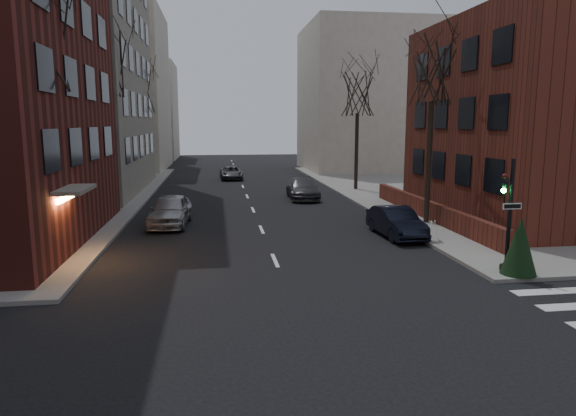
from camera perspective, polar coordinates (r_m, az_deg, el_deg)
The scene contains 20 objects.
building_left_tan at distance 44.91m, azimuth -28.81°, elevation 19.42°, with size 18.00×18.00×28.00m, color gray.
building_right_brick at distance 32.47m, azimuth 27.55°, elevation 8.62°, with size 12.00×14.00×11.00m, color maroon.
low_wall_right at distance 29.31m, azimuth 15.27°, elevation -0.16°, with size 0.35×16.00×1.00m, color maroon.
building_distant_la at distance 63.92m, azimuth -19.98°, elevation 12.17°, with size 14.00×16.00×18.00m, color beige.
building_distant_ra at distance 60.11m, azimuth 8.85°, elevation 11.87°, with size 14.00×14.00×16.00m, color beige.
building_distant_lb at distance 80.27m, azimuth -15.98°, elevation 10.28°, with size 10.00×12.00×14.00m, color beige.
traffic_signal at distance 19.71m, azimuth 23.20°, elevation -1.47°, with size 0.76×0.44×4.00m.
tree_left_a at distance 22.72m, azimuth -25.86°, elevation 16.37°, with size 4.18×4.18×10.26m.
tree_left_b at distance 34.35m, azimuth -19.67°, elevation 14.84°, with size 4.40×4.40×10.80m.
tree_left_c at distance 48.05m, azimuth -16.23°, elevation 12.27°, with size 3.96×3.96×9.72m.
tree_right_a at distance 27.93m, azimuth 15.81°, elevation 14.56°, with size 3.96×3.96×9.72m.
tree_right_b at distance 41.10m, azimuth 7.76°, elevation 12.47°, with size 3.74×3.74×9.18m.
streetlamp_near at distance 30.15m, azimuth -19.57°, elevation 6.75°, with size 0.36×0.36×6.28m.
streetlamp_far at distance 49.90m, azimuth -15.02°, elevation 7.84°, with size 0.36×0.36×6.28m.
parked_sedan at distance 24.91m, azimuth 11.92°, elevation -1.54°, with size 1.51×4.33×1.43m, color black.
car_lane_silver at distance 27.68m, azimuth -12.95°, elevation -0.26°, with size 1.93×4.81×1.64m, color #9D9DA2.
car_lane_gray at distance 36.60m, azimuth 1.64°, elevation 2.17°, with size 2.04×5.02×1.46m, color #3D3D41.
car_lane_far at distance 49.59m, azimuth -6.33°, elevation 3.91°, with size 2.06×4.46×1.24m, color #45454A.
sandwich_board at distance 23.85m, azimuth 15.81°, elevation -2.47°, with size 0.40×0.56×0.90m, color white.
evergreen_shrub at distance 19.56m, azimuth 24.37°, elevation -3.87°, with size 1.21×1.21×2.02m, color black.
Camera 1 is at (-2.22, -7.53, 5.39)m, focal length 32.00 mm.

